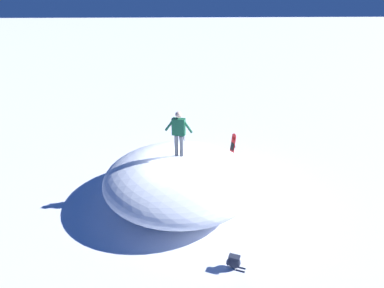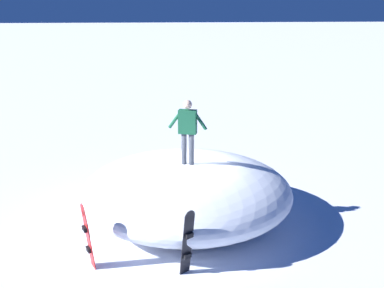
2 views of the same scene
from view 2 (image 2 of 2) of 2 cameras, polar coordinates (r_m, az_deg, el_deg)
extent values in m
plane|color=white|center=(13.58, -1.63, -8.98)|extent=(240.00, 240.00, 0.00)
ellipsoid|color=white|center=(13.27, -0.66, -5.57)|extent=(7.59, 7.62, 1.71)
cylinder|color=#333842|center=(12.62, -0.07, -0.61)|extent=(0.14, 0.14, 0.84)
cylinder|color=#333842|center=(12.66, -0.96, -0.55)|extent=(0.14, 0.14, 0.84)
cube|color=#195638|center=(12.44, -0.53, 2.66)|extent=(0.35, 0.51, 0.63)
sphere|color=beige|center=(12.33, -0.53, 4.72)|extent=(0.23, 0.23, 0.23)
cylinder|color=#195638|center=(12.36, 0.94, 2.83)|extent=(0.20, 0.41, 0.52)
cylinder|color=#195638|center=(12.50, -1.97, 2.98)|extent=(0.20, 0.41, 0.52)
cube|color=red|center=(11.25, -12.21, -10.96)|extent=(0.34, 0.28, 1.47)
cylinder|color=red|center=(10.91, -12.86, -7.62)|extent=(0.29, 0.17, 0.29)
cube|color=black|center=(11.13, -12.36, -9.76)|extent=(0.24, 0.14, 0.35)
cube|color=black|center=(11.12, -12.66, -9.82)|extent=(0.21, 0.15, 0.12)
cube|color=black|center=(11.37, -12.20, -12.15)|extent=(0.21, 0.15, 0.12)
cube|color=black|center=(10.77, -0.59, -11.92)|extent=(0.33, 0.35, 1.46)
cylinder|color=black|center=(10.37, -0.26, -8.58)|extent=(0.20, 0.26, 0.28)
cube|color=#B2B2B7|center=(10.64, -0.55, -10.70)|extent=(0.18, 0.22, 0.35)
cube|color=black|center=(10.59, -0.32, -10.83)|extent=(0.18, 0.20, 0.12)
cube|color=black|center=(10.89, -0.56, -13.15)|extent=(0.18, 0.20, 0.12)
ellipsoid|color=#1E2333|center=(16.91, -6.41, -2.95)|extent=(0.35, 0.43, 0.45)
ellipsoid|color=#2B3144|center=(16.86, -5.88, -3.22)|extent=(0.20, 0.16, 0.21)
cube|color=#1E2333|center=(16.84, -6.43, -2.35)|extent=(0.29, 0.36, 0.06)
cylinder|color=#1E2333|center=(17.11, -6.93, -3.46)|extent=(0.14, 0.26, 0.04)
cylinder|color=#1E2333|center=(17.01, -7.11, -3.59)|extent=(0.14, 0.26, 0.04)
camera|label=1|loc=(22.73, -2.26, 19.80)|focal=29.85mm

